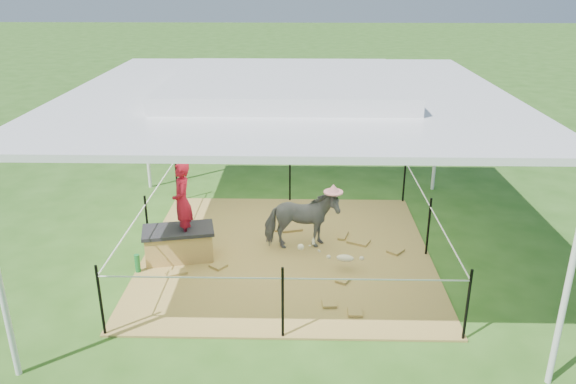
{
  "coord_description": "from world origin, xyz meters",
  "views": [
    {
      "loc": [
        0.2,
        -8.14,
        4.28
      ],
      "look_at": [
        0.0,
        0.6,
        0.85
      ],
      "focal_mm": 35.0,
      "sensor_mm": 36.0,
      "label": 1
    }
  ],
  "objects_px": {
    "pony": "(301,220)",
    "green_bottle": "(137,263)",
    "foal": "(345,257)",
    "woman": "(182,195)",
    "picnic_table_near": "(358,116)",
    "picnic_table_far": "(460,110)",
    "distant_person": "(363,109)",
    "trash_barrel": "(438,130)",
    "straw_bale": "(179,245)"
  },
  "relations": [
    {
      "from": "green_bottle",
      "to": "foal",
      "type": "xyz_separation_m",
      "value": [
        3.15,
        0.13,
        0.08
      ]
    },
    {
      "from": "green_bottle",
      "to": "picnic_table_far",
      "type": "height_order",
      "value": "picnic_table_far"
    },
    {
      "from": "green_bottle",
      "to": "foal",
      "type": "bearing_deg",
      "value": 2.33
    },
    {
      "from": "distant_person",
      "to": "green_bottle",
      "type": "bearing_deg",
      "value": 66.25
    },
    {
      "from": "picnic_table_far",
      "to": "distant_person",
      "type": "bearing_deg",
      "value": -137.08
    },
    {
      "from": "picnic_table_near",
      "to": "foal",
      "type": "bearing_deg",
      "value": -86.32
    },
    {
      "from": "green_bottle",
      "to": "picnic_table_far",
      "type": "relative_size",
      "value": 0.18
    },
    {
      "from": "straw_bale",
      "to": "pony",
      "type": "distance_m",
      "value": 1.99
    },
    {
      "from": "woman",
      "to": "picnic_table_far",
      "type": "bearing_deg",
      "value": 131.78
    },
    {
      "from": "foal",
      "to": "trash_barrel",
      "type": "relative_size",
      "value": 0.89
    },
    {
      "from": "woman",
      "to": "green_bottle",
      "type": "bearing_deg",
      "value": -67.47
    },
    {
      "from": "straw_bale",
      "to": "foal",
      "type": "height_order",
      "value": "straw_bale"
    },
    {
      "from": "woman",
      "to": "pony",
      "type": "bearing_deg",
      "value": 90.1
    },
    {
      "from": "distant_person",
      "to": "picnic_table_far",
      "type": "bearing_deg",
      "value": -161.12
    },
    {
      "from": "trash_barrel",
      "to": "pony",
      "type": "bearing_deg",
      "value": -120.95
    },
    {
      "from": "trash_barrel",
      "to": "picnic_table_far",
      "type": "bearing_deg",
      "value": 65.4
    },
    {
      "from": "picnic_table_near",
      "to": "trash_barrel",
      "type": "bearing_deg",
      "value": -37.49
    },
    {
      "from": "picnic_table_near",
      "to": "picnic_table_far",
      "type": "height_order",
      "value": "picnic_table_near"
    },
    {
      "from": "green_bottle",
      "to": "pony",
      "type": "relative_size",
      "value": 0.24
    },
    {
      "from": "woman",
      "to": "distant_person",
      "type": "relative_size",
      "value": 1.09
    },
    {
      "from": "green_bottle",
      "to": "distant_person",
      "type": "relative_size",
      "value": 0.25
    },
    {
      "from": "distant_person",
      "to": "straw_bale",
      "type": "bearing_deg",
      "value": 68.12
    },
    {
      "from": "woman",
      "to": "trash_barrel",
      "type": "bearing_deg",
      "value": 127.4
    },
    {
      "from": "pony",
      "to": "foal",
      "type": "bearing_deg",
      "value": -145.11
    },
    {
      "from": "pony",
      "to": "woman",
      "type": "bearing_deg",
      "value": 94.29
    },
    {
      "from": "foal",
      "to": "picnic_table_near",
      "type": "relative_size",
      "value": 0.51
    },
    {
      "from": "pony",
      "to": "green_bottle",
      "type": "bearing_deg",
      "value": 100.89
    },
    {
      "from": "trash_barrel",
      "to": "woman",
      "type": "bearing_deg",
      "value": -130.44
    },
    {
      "from": "green_bottle",
      "to": "pony",
      "type": "bearing_deg",
      "value": 18.87
    },
    {
      "from": "straw_bale",
      "to": "woman",
      "type": "distance_m",
      "value": 0.85
    },
    {
      "from": "straw_bale",
      "to": "trash_barrel",
      "type": "distance_m",
      "value": 8.36
    },
    {
      "from": "green_bottle",
      "to": "picnic_table_near",
      "type": "relative_size",
      "value": 0.18
    },
    {
      "from": "pony",
      "to": "picnic_table_far",
      "type": "distance_m",
      "value": 10.07
    },
    {
      "from": "green_bottle",
      "to": "distant_person",
      "type": "height_order",
      "value": "distant_person"
    },
    {
      "from": "pony",
      "to": "picnic_table_near",
      "type": "xyz_separation_m",
      "value": [
        1.66,
        7.98,
        -0.2
      ]
    },
    {
      "from": "woman",
      "to": "trash_barrel",
      "type": "xyz_separation_m",
      "value": [
        5.38,
        6.31,
        -0.65
      ]
    },
    {
      "from": "green_bottle",
      "to": "pony",
      "type": "height_order",
      "value": "pony"
    },
    {
      "from": "picnic_table_far",
      "to": "straw_bale",
      "type": "bearing_deg",
      "value": -100.15
    },
    {
      "from": "woman",
      "to": "picnic_table_far",
      "type": "height_order",
      "value": "woman"
    },
    {
      "from": "trash_barrel",
      "to": "picnic_table_far",
      "type": "height_order",
      "value": "trash_barrel"
    },
    {
      "from": "woman",
      "to": "green_bottle",
      "type": "relative_size",
      "value": 4.32
    },
    {
      "from": "distant_person",
      "to": "woman",
      "type": "bearing_deg",
      "value": 68.7
    },
    {
      "from": "pony",
      "to": "distant_person",
      "type": "bearing_deg",
      "value": -20.71
    },
    {
      "from": "foal",
      "to": "woman",
      "type": "bearing_deg",
      "value": -178.6
    },
    {
      "from": "green_bottle",
      "to": "picnic_table_far",
      "type": "distance_m",
      "value": 12.14
    },
    {
      "from": "straw_bale",
      "to": "distant_person",
      "type": "distance_m",
      "value": 9.09
    },
    {
      "from": "green_bottle",
      "to": "picnic_table_near",
      "type": "distance_m",
      "value": 9.75
    },
    {
      "from": "straw_bale",
      "to": "woman",
      "type": "bearing_deg",
      "value": 0.0
    },
    {
      "from": "straw_bale",
      "to": "pony",
      "type": "height_order",
      "value": "pony"
    },
    {
      "from": "pony",
      "to": "picnic_table_near",
      "type": "distance_m",
      "value": 8.15
    }
  ]
}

